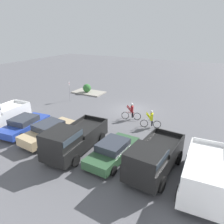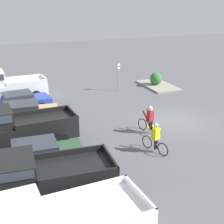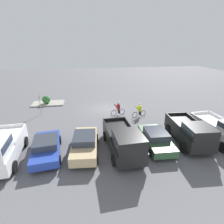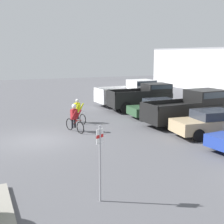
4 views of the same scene
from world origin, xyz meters
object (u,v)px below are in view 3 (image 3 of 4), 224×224
Objects in this scene: fire_lane_sign at (40,102)px; shrub at (46,99)px; sedan_2 at (46,147)px; cyclist_1 at (139,110)px; pickup_truck_2 at (124,140)px; pickup_truck_0 at (224,130)px; sedan_1 at (85,143)px; cyclist_0 at (118,108)px; pickup_truck_3 at (0,149)px; sedan_0 at (156,138)px; pickup_truck_1 at (190,132)px.

shrub is at bearing -90.01° from fire_lane_sign.
shrub is at bearing -80.44° from sedan_2.
sedan_2 is 1.89× the size of fire_lane_sign.
fire_lane_sign is at bearing -13.91° from cyclist_1.
fire_lane_sign reaches higher than pickup_truck_2.
sedan_1 is at bearing -2.94° from pickup_truck_0.
sedan_2 is 2.55× the size of cyclist_0.
cyclist_1 is at bearing -151.49° from pickup_truck_3.
fire_lane_sign is (16.06, -9.18, 0.32)m from pickup_truck_0.
pickup_truck_0 is 16.79m from pickup_truck_3.
fire_lane_sign reaches higher than cyclist_0.
pickup_truck_3 is (5.57, 0.50, 0.46)m from sedan_1.
cyclist_0 is 0.74× the size of fire_lane_sign.
pickup_truck_2 is 8.40m from pickup_truck_3.
pickup_truck_3 reaches higher than pickup_truck_0.
cyclist_1 is at bearing -116.97° from pickup_truck_2.
cyclist_0 is at bearing 148.25° from shrub.
fire_lane_sign is at bearing -39.75° from sedan_0.
pickup_truck_2 is 12.06m from fire_lane_sign.
cyclist_1 reaches higher than sedan_1.
pickup_truck_1 is at bearing 136.54° from shrub.
sedan_2 is (8.40, -0.17, 0.00)m from sedan_0.
sedan_0 is (2.77, -0.24, -0.46)m from pickup_truck_1.
pickup_truck_0 reaches higher than cyclist_1.
pickup_truck_3 is at bearing -0.26° from pickup_truck_0.
pickup_truck_1 is at bearing 145.96° from fire_lane_sign.
sedan_2 is at bearing -168.04° from pickup_truck_3.
pickup_truck_1 is 13.95m from pickup_truck_3.
pickup_truck_3 is (13.95, 0.18, 0.06)m from pickup_truck_1.
pickup_truck_1 reaches higher than sedan_2.
sedan_2 is at bearing 44.69° from cyclist_0.
pickup_truck_0 is 2.22× the size of fire_lane_sign.
sedan_1 is 9.90m from fire_lane_sign.
sedan_0 is at bearing -167.33° from pickup_truck_2.
sedan_2 is at bearing 103.46° from fire_lane_sign.
sedan_1 is 2.61× the size of cyclist_0.
pickup_truck_3 is 2.98× the size of cyclist_1.
pickup_truck_0 is 3.06× the size of cyclist_1.
pickup_truck_3 reaches higher than pickup_truck_2.
sedan_1 is 5.62m from pickup_truck_3.
pickup_truck_1 is at bearing -176.05° from pickup_truck_2.
sedan_2 is (14.02, -0.67, -0.46)m from pickup_truck_0.
shrub is (13.21, -12.52, -0.44)m from pickup_truck_1.
sedan_2 is at bearing 99.56° from shrub.
cyclist_0 reaches higher than sedan_2.
sedan_0 is 8.40m from sedan_2.
fire_lane_sign is at bearing -11.85° from cyclist_0.
pickup_truck_1 reaches higher than sedan_0.
sedan_0 is at bearing -177.84° from pickup_truck_3.
pickup_truck_2 reaches higher than shrub.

